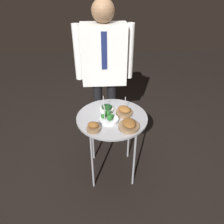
# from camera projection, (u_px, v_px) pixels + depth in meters

# --- Properties ---
(ground_plane) EXTENTS (8.00, 8.00, 0.00)m
(ground_plane) POSITION_uv_depth(u_px,v_px,m) (112.00, 170.00, 2.31)
(ground_plane) COLOR black
(serving_cart) EXTENTS (0.63, 0.63, 0.68)m
(serving_cart) POSITION_uv_depth(u_px,v_px,m) (112.00, 122.00, 1.97)
(serving_cart) COLOR #939399
(serving_cart) RESTS_ON ground_plane
(bowl_broccoli_back_right) EXTENTS (0.16, 0.16, 0.17)m
(bowl_broccoli_back_right) POSITION_uv_depth(u_px,v_px,m) (109.00, 118.00, 1.87)
(bowl_broccoli_back_right) COLOR silver
(bowl_broccoli_back_right) RESTS_ON serving_cart
(bowl_roast_center) EXTENTS (0.15, 0.16, 0.15)m
(bowl_roast_center) POSITION_uv_depth(u_px,v_px,m) (124.00, 111.00, 1.96)
(bowl_roast_center) COLOR brown
(bowl_roast_center) RESTS_ON serving_cart
(bowl_roast_near_rim) EXTENTS (0.17, 0.17, 0.07)m
(bowl_roast_near_rim) POSITION_uv_depth(u_px,v_px,m) (129.00, 125.00, 1.79)
(bowl_roast_near_rim) COLOR brown
(bowl_roast_near_rim) RESTS_ON serving_cart
(bowl_spinach_back_left) EXTENTS (0.12, 0.12, 0.16)m
(bowl_spinach_back_left) POSITION_uv_depth(u_px,v_px,m) (107.00, 108.00, 2.01)
(bowl_spinach_back_left) COLOR white
(bowl_spinach_back_left) RESTS_ON serving_cart
(bowl_roast_front_center) EXTENTS (0.11, 0.11, 0.08)m
(bowl_roast_front_center) POSITION_uv_depth(u_px,v_px,m) (93.00, 127.00, 1.76)
(bowl_roast_front_center) COLOR brown
(bowl_roast_front_center) RESTS_ON serving_cart
(waiter_figure) EXTENTS (0.58, 0.22, 1.58)m
(waiter_figure) POSITION_uv_depth(u_px,v_px,m) (104.00, 62.00, 2.19)
(waiter_figure) COLOR black
(waiter_figure) RESTS_ON ground_plane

